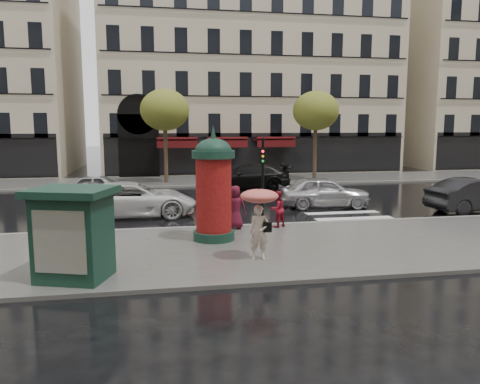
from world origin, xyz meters
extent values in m
plane|color=black|center=(0.00, 0.00, 0.00)|extent=(160.00, 160.00, 0.00)
cube|color=#474744|center=(0.00, -0.50, 0.06)|extent=(90.00, 7.00, 0.12)
cube|color=#474744|center=(0.00, 19.00, 0.06)|extent=(90.00, 6.00, 0.12)
cube|color=slate|center=(0.00, 3.00, 0.07)|extent=(90.00, 0.25, 0.14)
cube|color=slate|center=(0.00, 16.00, 0.07)|extent=(90.00, 0.25, 0.14)
cube|color=silver|center=(6.00, 9.60, 0.01)|extent=(3.60, 11.75, 0.01)
cube|color=#B7A88C|center=(6.00, 30.00, 10.00)|extent=(26.00, 14.00, 20.00)
cylinder|color=#38281C|center=(-2.00, 18.00, 2.60)|extent=(0.28, 0.28, 5.20)
ellipsoid|color=#4A5E1D|center=(-2.00, 18.00, 5.20)|extent=(3.40, 3.40, 2.89)
cylinder|color=#38281C|center=(9.00, 18.00, 2.60)|extent=(0.28, 0.28, 5.20)
ellipsoid|color=#4A5E1D|center=(9.00, 18.00, 5.20)|extent=(3.40, 3.40, 2.89)
imported|color=beige|center=(0.30, -1.88, 0.95)|extent=(0.65, 0.47, 1.66)
cylinder|color=black|center=(0.30, -1.88, 1.50)|extent=(0.02, 0.02, 1.05)
ellipsoid|color=#DE2940|center=(0.30, -1.88, 2.06)|extent=(1.15, 1.15, 0.40)
cone|color=black|center=(0.30, -1.88, 2.29)|extent=(0.04, 0.04, 0.09)
cube|color=black|center=(0.54, -1.95, 1.12)|extent=(0.24, 0.11, 0.31)
imported|color=maroon|center=(1.99, 2.40, 0.85)|extent=(0.88, 0.82, 1.46)
imported|color=#551121|center=(0.29, 2.40, 0.97)|extent=(0.97, 0.79, 1.70)
cylinder|color=#133226|center=(-0.75, 0.81, 0.28)|extent=(1.46, 1.46, 0.31)
cylinder|color=maroon|center=(-0.75, 0.81, 1.74)|extent=(1.25, 1.25, 2.61)
cylinder|color=#133226|center=(-0.75, 0.81, 3.15)|extent=(1.50, 1.50, 0.26)
ellipsoid|color=#133226|center=(-0.75, 0.81, 3.25)|extent=(1.30, 1.30, 0.91)
cone|color=#133226|center=(-0.75, 0.81, 3.93)|extent=(0.21, 0.21, 0.47)
cylinder|color=black|center=(1.48, 2.80, 1.88)|extent=(0.11, 0.11, 3.53)
cube|color=black|center=(1.44, 2.61, 2.94)|extent=(0.25, 0.21, 0.62)
cube|color=#133226|center=(-4.90, -2.81, 1.23)|extent=(2.05, 1.85, 2.23)
cube|color=#133226|center=(-4.90, -2.81, 2.45)|extent=(2.45, 2.25, 0.19)
imported|color=#B6B5BB|center=(5.64, 6.98, 0.79)|extent=(4.81, 2.29, 1.59)
imported|color=black|center=(12.49, 4.46, 0.81)|extent=(5.09, 2.24, 1.63)
imported|color=silver|center=(-3.79, 6.18, 0.80)|extent=(5.89, 2.97, 1.60)
imported|color=black|center=(3.11, 14.32, 0.81)|extent=(5.71, 2.54, 1.63)
imported|color=#ADAEB2|center=(-6.57, 12.51, 0.66)|extent=(4.06, 2.03, 1.33)
camera|label=1|loc=(-2.74, -15.35, 4.17)|focal=35.00mm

